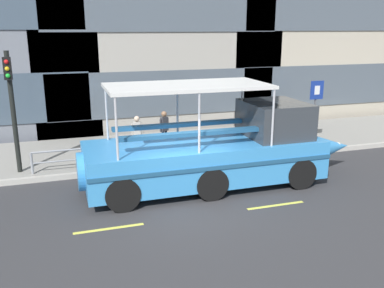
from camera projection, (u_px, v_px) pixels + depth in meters
ground_plane at (186, 202)px, 12.40m from camera, size 120.00×120.00×0.00m
sidewalk at (147, 149)px, 17.51m from camera, size 32.00×4.80×0.18m
curb_edge at (161, 167)px, 15.23m from camera, size 32.00×0.18×0.18m
lane_centreline at (197, 216)px, 11.43m from camera, size 25.80×0.12×0.01m
curb_guardrail at (179, 146)px, 15.60m from camera, size 10.47×0.09×0.78m
traffic_light_pole at (12, 101)px, 13.72m from camera, size 0.24×0.46×4.10m
parking_sign at (316, 102)px, 17.30m from camera, size 0.60×0.12×2.72m
duck_tour_boat at (221, 151)px, 13.56m from camera, size 9.46×2.67×3.33m
pedestrian_near_bow at (254, 123)px, 17.27m from camera, size 0.34×0.38×1.67m
pedestrian_mid_left at (164, 127)px, 16.77m from camera, size 0.42×0.30×1.60m
pedestrian_mid_right at (137, 132)px, 16.14m from camera, size 0.43×0.24×1.55m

